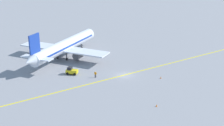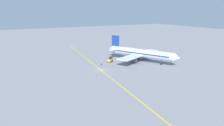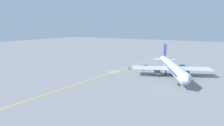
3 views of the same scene
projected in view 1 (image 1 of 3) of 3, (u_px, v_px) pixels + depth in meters
ground_plane at (125, 75)px, 80.94m from camera, size 400.00×400.00×0.00m
apron_yellow_centreline at (125, 75)px, 80.93m from camera, size 15.96×119.04×0.01m
airplane_at_gate at (64, 46)px, 92.35m from camera, size 27.63×33.54×10.60m
baggage_tug_white at (72, 71)px, 81.19m from camera, size 3.31×2.98×2.11m
ground_crew_worker at (95, 74)px, 79.07m from camera, size 0.39×0.48×1.68m
traffic_cone_near_nose at (157, 105)px, 64.56m from camera, size 0.32×0.32×0.55m
traffic_cone_mid_apron at (161, 77)px, 78.72m from camera, size 0.32×0.32×0.55m
traffic_cone_by_wingtip at (91, 54)px, 96.80m from camera, size 0.32×0.32×0.55m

